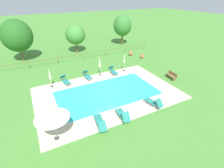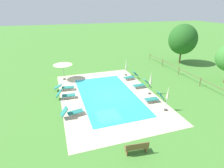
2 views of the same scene
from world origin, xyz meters
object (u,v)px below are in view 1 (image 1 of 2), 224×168
Objects in this scene: terracotta_urn_near_fence at (131,53)px; patio_umbrella_closed_row_centre at (50,75)px; tree_centre at (75,35)px; sun_lounger_north_near_steps at (65,80)px; patio_umbrella_closed_row_mid_west at (100,63)px; patio_umbrella_open_foreground at (52,116)px; terracotta_urn_by_tree at (142,56)px; wooden_bench_lawn_side at (172,75)px; tree_far_west at (122,26)px; tree_west_mid at (17,36)px; sun_lounger_south_near_corner at (153,102)px; sun_lounger_north_mid at (100,122)px; sun_lounger_north_far at (87,75)px; patio_umbrella_closed_row_west at (124,60)px; sun_lounger_north_end at (113,71)px; sun_lounger_south_mid at (123,114)px.

patio_umbrella_closed_row_centre is at bearing -160.80° from terracotta_urn_near_fence.
sun_lounger_north_near_steps is at bearing -113.50° from tree_centre.
patio_umbrella_closed_row_mid_west reaches higher than sun_lounger_north_near_steps.
tree_centre is at bearing 89.65° from patio_umbrella_closed_row_mid_west.
patio_umbrella_open_foreground is 18.63m from terracotta_urn_by_tree.
wooden_bench_lawn_side reaches higher than terracotta_urn_near_fence.
tree_far_west is 18.01m from tree_west_mid.
tree_centre is at bearing 95.25° from sun_lounger_south_near_corner.
wooden_bench_lawn_side is 16.84m from tree_centre.
patio_umbrella_closed_row_mid_west is at bearing -90.35° from tree_centre.
tree_west_mid is (-4.77, 18.34, 3.43)m from sun_lounger_north_mid.
sun_lounger_north_far is at bearing -165.74° from terracotta_urn_by_tree.
sun_lounger_north_mid is 5.41m from sun_lounger_south_near_corner.
tree_far_west is at bearing 72.03° from terracotta_urn_near_fence.
wooden_bench_lawn_side is (3.89, -4.67, -1.01)m from patio_umbrella_closed_row_west.
tree_west_mid is 1.29× the size of tree_centre.
tree_far_west is at bearing 81.31° from terracotta_urn_by_tree.
patio_umbrella_open_foreground is (-8.64, -7.76, 1.65)m from sun_lounger_north_end.
tree_west_mid reaches higher than sun_lounger_north_end.
sun_lounger_south_mid is 0.34× the size of tree_far_west.
sun_lounger_south_mid is 1.25× the size of wooden_bench_lawn_side.
patio_umbrella_closed_row_centre is at bearing 82.69° from patio_umbrella_open_foreground.
terracotta_urn_near_fence is at bearing 30.65° from patio_umbrella_closed_row_mid_west.
patio_umbrella_open_foreground is 14.71m from wooden_bench_lawn_side.
wooden_bench_lawn_side is 2.06× the size of terracotta_urn_near_fence.
sun_lounger_north_near_steps is 4.61m from patio_umbrella_closed_row_mid_west.
patio_umbrella_closed_row_mid_west is (-3.37, 0.23, 0.18)m from patio_umbrella_closed_row_west.
wooden_bench_lawn_side is at bearing -34.03° from patio_umbrella_closed_row_mid_west.
patio_umbrella_closed_row_mid_west is (-1.75, 8.22, 1.26)m from sun_lounger_south_near_corner.
tree_centre is (1.81, 10.24, 2.67)m from sun_lounger_north_far.
tree_west_mid reaches higher than patio_umbrella_closed_row_mid_west.
sun_lounger_north_far is 0.77× the size of patio_umbrella_closed_row_mid_west.
sun_lounger_north_end is 0.74× the size of patio_umbrella_closed_row_mid_west.
sun_lounger_south_near_corner is at bearing -112.19° from tree_far_west.
tree_centre reaches higher than sun_lounger_north_near_steps.
terracotta_urn_near_fence is 0.12× the size of tree_west_mid.
sun_lounger_north_near_steps is 10.10m from sun_lounger_south_near_corner.
tree_west_mid is at bearing 123.43° from sun_lounger_north_far.
sun_lounger_south_mid is at bearing -158.37° from wooden_bench_lawn_side.
tree_centre reaches higher than patio_umbrella_closed_row_centre.
terracotta_urn_by_tree is at bearing 23.23° from sun_lounger_north_end.
patio_umbrella_closed_row_west reaches higher than terracotta_urn_near_fence.
sun_lounger_north_end is at bearing 41.94° from patio_umbrella_open_foreground.
sun_lounger_north_mid is 2.00m from sun_lounger_south_mid.
sun_lounger_south_near_corner is 21.14m from tree_west_mid.
sun_lounger_north_far is 0.83× the size of patio_umbrella_open_foreground.
tree_west_mid is at bearing 160.63° from terracotta_urn_near_fence.
sun_lounger_north_end is at bearing 90.72° from sun_lounger_south_near_corner.
sun_lounger_north_near_steps is 1.27× the size of wooden_bench_lawn_side.
patio_umbrella_closed_row_west is 3.04× the size of terracotta_urn_near_fence.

